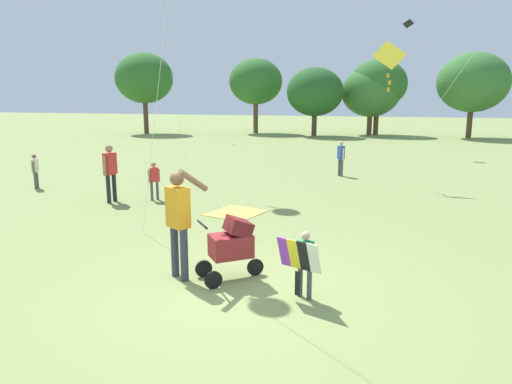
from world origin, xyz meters
TOP-DOWN VIEW (x-y plane):
  - ground_plane at (0.00, 0.00)m, footprint 120.00×120.00m
  - treeline_distant at (1.18, 28.31)m, footprint 35.55×6.98m
  - child_with_butterfly_kite at (1.12, 0.00)m, footprint 0.67×0.47m
  - person_adult_flyer at (-0.92, 0.27)m, footprint 0.70×0.49m
  - stroller at (-0.10, 0.45)m, footprint 1.04×0.91m
  - kite_green_novelty at (2.24, 9.63)m, footprint 2.54×3.26m
  - person_sitting_far at (-8.35, 5.95)m, footprint 0.22×0.33m
  - person_couple_left at (-3.98, 5.40)m, footprint 0.26×0.27m
  - person_kid_running at (-5.00, 4.87)m, footprint 0.25×0.51m
  - person_back_turned at (0.70, 10.80)m, footprint 0.29×0.36m
  - picnic_blanket at (-1.33, 4.57)m, footprint 1.51×1.58m

SIDE VIEW (x-z plane):
  - ground_plane at x=0.00m, z-range 0.00..0.00m
  - picnic_blanket at x=-1.33m, z-range 0.00..0.02m
  - stroller at x=-0.10m, z-range 0.09..1.12m
  - child_with_butterfly_kite at x=1.12m, z-range 0.11..1.12m
  - person_couple_left at x=-3.98m, z-range 0.10..1.17m
  - person_sitting_far at x=-8.35m, z-range 0.10..1.19m
  - person_back_turned at x=0.70m, z-range 0.11..1.39m
  - person_kid_running at x=-5.00m, z-range 0.14..1.73m
  - person_adult_flyer at x=-0.92m, z-range 0.14..1.96m
  - treeline_distant at x=1.18m, z-range 0.63..6.81m
  - kite_green_novelty at x=2.24m, z-range 1.69..6.29m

